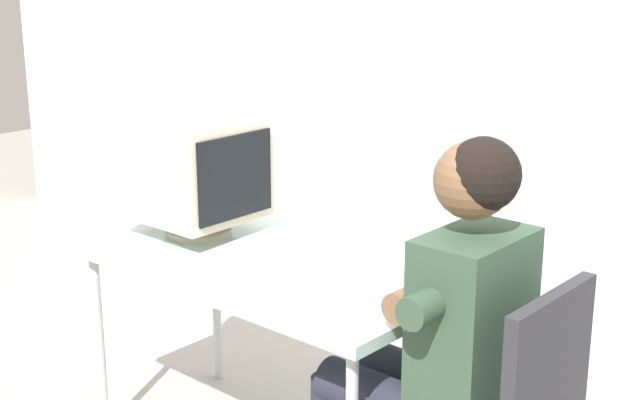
# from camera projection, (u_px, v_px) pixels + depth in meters

# --- Properties ---
(wall_back) EXTENTS (8.00, 0.10, 3.00)m
(wall_back) POSITION_uv_depth(u_px,v_px,m) (560.00, 15.00, 3.67)
(wall_back) COLOR silver
(wall_back) RESTS_ON ground_plane
(desk) EXTENTS (1.32, 0.70, 0.75)m
(desk) POSITION_uv_depth(u_px,v_px,m) (270.00, 274.00, 3.07)
(desk) COLOR #B7B7BC
(desk) RESTS_ON ground_plane
(crt_monitor) EXTENTS (0.41, 0.40, 0.43)m
(crt_monitor) POSITION_uv_depth(u_px,v_px,m) (197.00, 169.00, 3.25)
(crt_monitor) COLOR beige
(crt_monitor) RESTS_ON desk
(keyboard) EXTENTS (0.21, 0.49, 0.03)m
(keyboard) POSITION_uv_depth(u_px,v_px,m) (250.00, 250.00, 3.10)
(keyboard) COLOR silver
(keyboard) RESTS_ON desk
(person_seated) EXTENTS (0.74, 0.55, 1.30)m
(person_seated) POSITION_uv_depth(u_px,v_px,m) (437.00, 331.00, 2.58)
(person_seated) COLOR #334C38
(person_seated) RESTS_ON ground_plane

